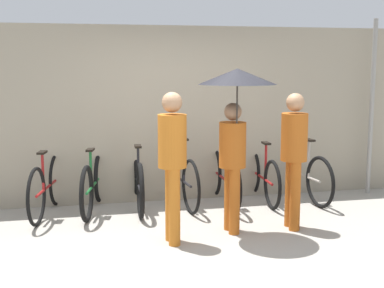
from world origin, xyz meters
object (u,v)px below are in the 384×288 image
parked_bicycle_3 (180,178)px  pedestrian_trailing (294,150)px  pedestrian_center (235,109)px  parked_bicycle_2 (138,181)px  parked_bicycle_1 (94,184)px  parked_bicycle_5 (262,176)px  parked_bicycle_0 (47,186)px  parked_bicycle_6 (302,174)px  parked_bicycle_4 (223,177)px  pedestrian_leading (172,156)px

parked_bicycle_3 → pedestrian_trailing: (1.13, -1.40, 0.58)m
pedestrian_center → parked_bicycle_2: bearing=-58.6°
parked_bicycle_1 → parked_bicycle_5: (2.46, 0.05, -0.01)m
pedestrian_center → pedestrian_trailing: 0.93m
parked_bicycle_0 → parked_bicycle_2: parked_bicycle_2 is taller
parked_bicycle_5 → pedestrian_center: size_ratio=0.86×
parked_bicycle_1 → parked_bicycle_3: parked_bicycle_1 is taller
parked_bicycle_1 → pedestrian_center: bearing=-118.8°
parked_bicycle_0 → parked_bicycle_6: bearing=-76.9°
parked_bicycle_0 → parked_bicycle_4: size_ratio=0.94×
pedestrian_center → pedestrian_trailing: (0.77, 0.06, -0.52)m
parked_bicycle_6 → pedestrian_center: bearing=128.0°
parked_bicycle_3 → pedestrian_center: size_ratio=0.90×
parked_bicycle_5 → parked_bicycle_4: bearing=98.2°
parked_bicycle_0 → parked_bicycle_6: size_ratio=0.99×
pedestrian_trailing → parked_bicycle_6: bearing=-114.2°
parked_bicycle_5 → pedestrian_leading: bearing=137.1°
parked_bicycle_0 → pedestrian_center: (2.20, -1.35, 1.11)m
parked_bicycle_3 → parked_bicycle_4: 0.62m
parked_bicycle_4 → parked_bicycle_3: bearing=83.2°
parked_bicycle_0 → parked_bicycle_5: parked_bicycle_0 is taller
pedestrian_trailing → pedestrian_leading: bearing=12.2°
parked_bicycle_2 → pedestrian_leading: 1.74m
parked_bicycle_6 → pedestrian_leading: bearing=119.3°
parked_bicycle_1 → parked_bicycle_2: size_ratio=0.94×
pedestrian_leading → parked_bicycle_1: bearing=-64.4°
parked_bicycle_1 → parked_bicycle_0: bearing=105.7°
parked_bicycle_5 → pedestrian_trailing: 1.50m
parked_bicycle_4 → parked_bicycle_6: size_ratio=1.05×
parked_bicycle_2 → pedestrian_trailing: bearing=-125.7°
pedestrian_leading → pedestrian_center: 0.93m
parked_bicycle_4 → pedestrian_leading: size_ratio=1.07×
parked_bicycle_5 → pedestrian_trailing: pedestrian_trailing is taller
parked_bicycle_4 → pedestrian_center: pedestrian_center is taller
parked_bicycle_1 → pedestrian_trailing: bearing=-107.0°
pedestrian_trailing → parked_bicycle_5: bearing=-89.9°
parked_bicycle_6 → pedestrian_trailing: pedestrian_trailing is taller
parked_bicycle_4 → pedestrian_trailing: (0.52, -1.32, 0.58)m
parked_bicycle_2 → pedestrian_leading: size_ratio=1.07×
parked_bicycle_2 → pedestrian_trailing: (1.74, -1.40, 0.59)m
parked_bicycle_6 → parked_bicycle_0: bearing=85.5°
pedestrian_trailing → parked_bicycle_3: bearing=-46.9°
pedestrian_center → pedestrian_trailing: pedestrian_center is taller
parked_bicycle_0 → parked_bicycle_4: parked_bicycle_0 is taller
parked_bicycle_0 → pedestrian_trailing: bearing=-100.7°
parked_bicycle_5 → pedestrian_leading: size_ratio=0.99×
parked_bicycle_1 → parked_bicycle_4: 1.84m
pedestrian_center → parked_bicycle_1: bearing=-43.4°
parked_bicycle_0 → parked_bicycle_3: size_ratio=0.97×
parked_bicycle_3 → parked_bicycle_4: (0.61, -0.09, 0.00)m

